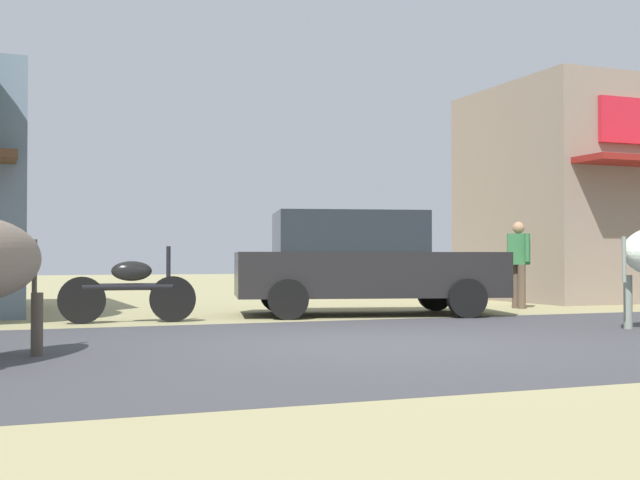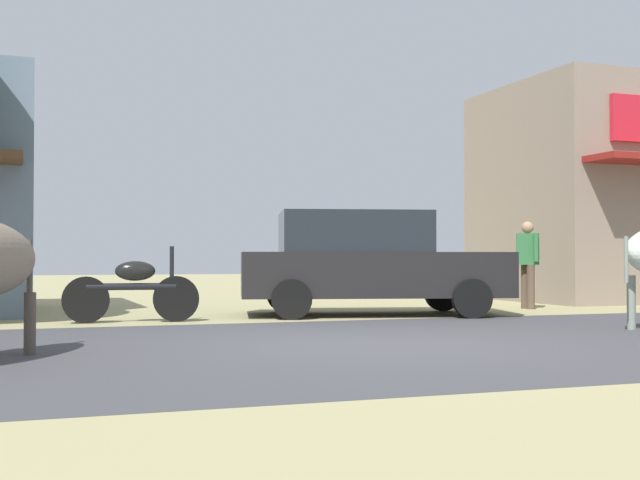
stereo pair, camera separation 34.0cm
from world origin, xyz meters
The scene contains 5 objects.
ground centered at (0.00, 0.00, 0.00)m, with size 80.00×80.00×0.00m, color tan.
asphalt_road centered at (0.00, 0.00, 0.00)m, with size 72.00×6.48×0.00m, color #414145.
parked_hatchback_car centered at (1.76, 4.26, 0.84)m, with size 4.50×2.78×1.64m.
parked_motorcycle centered at (-1.96, 3.91, 0.48)m, with size 1.89×0.29×1.08m.
pedestrian_by_shop centered at (5.11, 4.81, 0.91)m, with size 0.48×0.61×1.56m.
Camera 1 is at (-3.86, -8.13, 0.90)m, focal length 47.77 mm.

